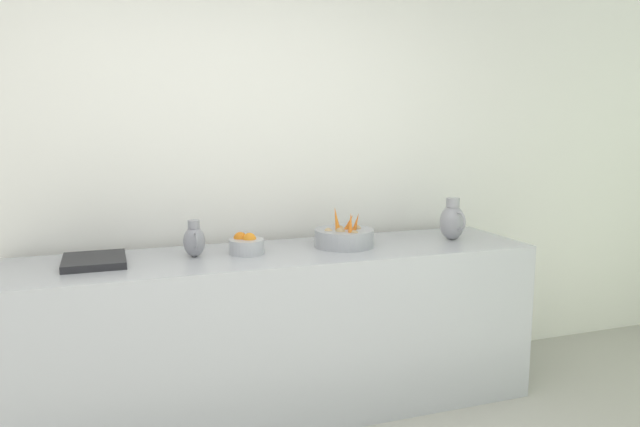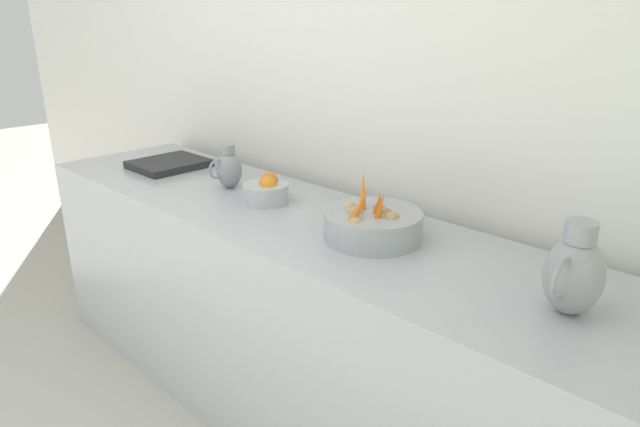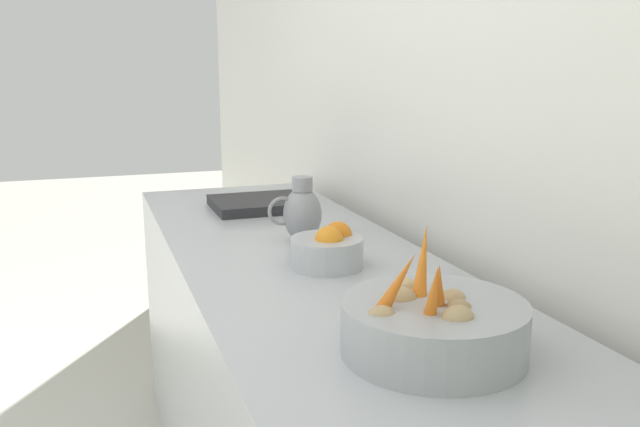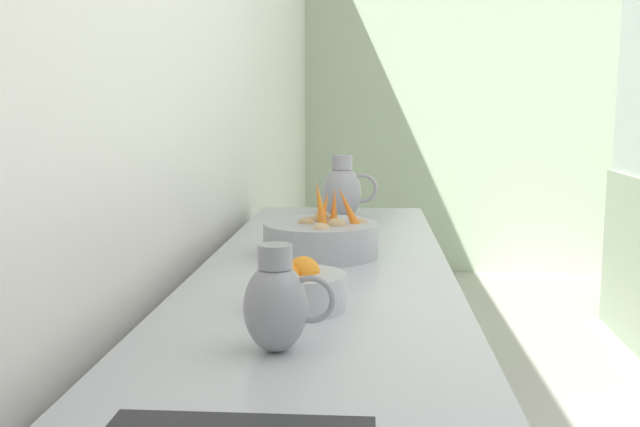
# 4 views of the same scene
# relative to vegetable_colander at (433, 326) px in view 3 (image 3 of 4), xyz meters

# --- Properties ---
(vegetable_colander) EXTENTS (0.34, 0.34, 0.23)m
(vegetable_colander) POSITION_rel_vegetable_colander_xyz_m (0.00, 0.00, 0.00)
(vegetable_colander) COLOR #9EA0A5
(vegetable_colander) RESTS_ON prep_counter
(orange_bowl) EXTENTS (0.19, 0.19, 0.11)m
(orange_bowl) POSITION_rel_vegetable_colander_xyz_m (-0.01, -0.57, -0.01)
(orange_bowl) COLOR #ADAFB5
(orange_bowl) RESTS_ON prep_counter
(metal_pitcher_short) EXTENTS (0.16, 0.12, 0.19)m
(metal_pitcher_short) POSITION_rel_vegetable_colander_xyz_m (-0.02, -0.84, 0.03)
(metal_pitcher_short) COLOR gray
(metal_pitcher_short) RESTS_ON prep_counter
(counter_sink_basin) EXTENTS (0.34, 0.30, 0.04)m
(counter_sink_basin) POSITION_rel_vegetable_colander_xyz_m (-0.02, -1.34, -0.04)
(counter_sink_basin) COLOR #232326
(counter_sink_basin) RESTS_ON prep_counter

